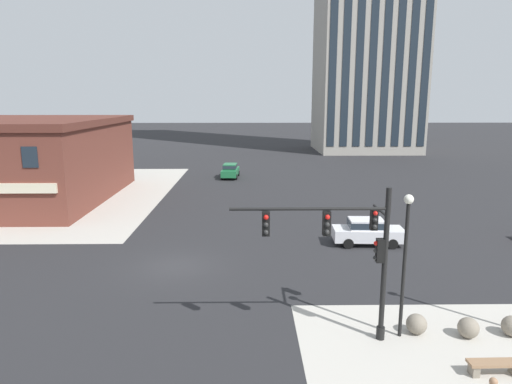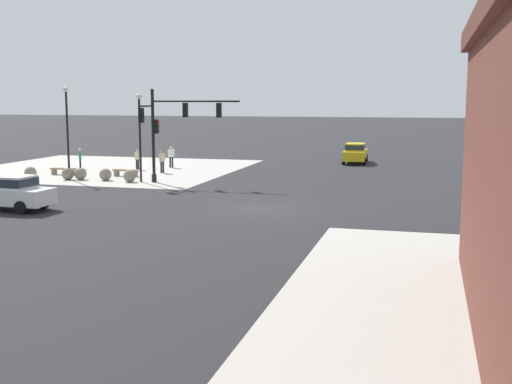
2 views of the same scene
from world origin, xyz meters
name	(u,v)px [view 2 (image 2 of 2)]	position (x,y,z in m)	size (l,w,h in m)	color
ground_plane	(261,208)	(0.00, 0.00, 0.00)	(320.00, 320.00, 0.00)	#262628
sidewalk_corner_slab	(108,169)	(16.00, -14.50, 0.00)	(20.00, 19.00, 0.02)	#B7B2A8
traffic_signal_main	(168,125)	(8.04, -7.69, 3.71)	(5.93, 2.09, 5.96)	black
bollard_sphere_curb_a	(130,176)	(10.72, -7.51, 0.40)	(0.81, 0.81, 0.81)	gray
bollard_sphere_curb_b	(105,174)	(12.62, -7.84, 0.40)	(0.81, 0.81, 0.81)	gray
bollard_sphere_curb_c	(80,174)	(14.40, -7.74, 0.40)	(0.81, 0.81, 0.81)	gray
bollard_sphere_curb_d	(68,174)	(15.20, -7.51, 0.40)	(0.81, 0.81, 0.81)	gray
bollard_sphere_curb_e	(30,173)	(18.02, -7.50, 0.40)	(0.81, 0.81, 0.81)	gray
bench_near_signal	(126,172)	(12.35, -10.27, 0.33)	(1.81, 0.50, 0.49)	#8E6B4C
bench_mid_block	(63,170)	(17.07, -9.99, 0.33)	(1.83, 0.60, 0.49)	#8E6B4C
pedestrian_near_bench	(162,160)	(10.76, -12.90, 0.96)	(0.35, 0.48, 1.67)	black
pedestrian_at_curb	(80,157)	(18.17, -14.22, 0.88)	(0.36, 0.47, 1.55)	black
pedestrian_walking_east	(171,155)	(11.51, -16.44, 0.97)	(0.44, 0.38, 1.68)	black
pedestrian_with_bag	(137,158)	(13.43, -14.42, 0.89)	(0.53, 0.29, 1.57)	black
street_lamp_corner_near	(140,127)	(10.00, -7.69, 3.53)	(0.36, 0.36, 5.66)	black
street_lamp_mid_sidewalk	(67,123)	(15.12, -7.57, 3.78)	(0.36, 0.36, 6.13)	black
car_main_northbound_far	(355,152)	(-2.00, -23.62, 0.92)	(2.00, 4.45, 1.68)	gold
car_main_southbound_far	(9,191)	(11.63, 3.65, 0.92)	(4.48, 2.05, 1.68)	silver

